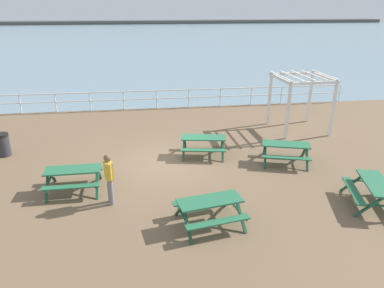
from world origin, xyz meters
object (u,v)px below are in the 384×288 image
at_px(picnic_table_near_left, 375,188).
at_px(picnic_table_near_right, 210,206).
at_px(picnic_table_mid_centre, 203,141).
at_px(picnic_table_far_right, 286,148).
at_px(picnic_table_far_left, 73,174).
at_px(litter_bin, 3,145).
at_px(lattice_pergola, 301,90).
at_px(visitor, 109,176).

relative_size(picnic_table_near_left, picnic_table_near_right, 1.04).
height_order(picnic_table_mid_centre, picnic_table_far_right, same).
distance_m(picnic_table_near_left, picnic_table_far_left, 9.61).
xyz_separation_m(picnic_table_near_right, litter_bin, (-7.48, 5.93, -0.10)).
bearing_deg(lattice_pergola, picnic_table_near_left, -97.07).
distance_m(picnic_table_mid_centre, litter_bin, 8.17).
distance_m(picnic_table_mid_centre, lattice_pergola, 5.85).
bearing_deg(lattice_pergola, picnic_table_near_right, -130.64).
distance_m(picnic_table_far_right, lattice_pergola, 4.40).
bearing_deg(lattice_pergola, picnic_table_mid_centre, -157.16).
bearing_deg(lattice_pergola, visitor, -148.47).
bearing_deg(litter_bin, picnic_table_far_right, -10.92).
relative_size(picnic_table_near_left, picnic_table_far_right, 0.99).
xyz_separation_m(picnic_table_far_right, litter_bin, (-11.17, 2.16, -0.10)).
relative_size(picnic_table_near_right, visitor, 1.23).
height_order(picnic_table_near_left, picnic_table_mid_centre, same).
bearing_deg(picnic_table_far_right, picnic_table_near_left, -49.28).
relative_size(picnic_table_far_right, lattice_pergola, 0.80).
bearing_deg(picnic_table_far_left, picnic_table_near_left, -14.14).
bearing_deg(picnic_table_far_left, lattice_pergola, 25.34).
bearing_deg(picnic_table_near_left, picnic_table_far_left, 92.04).
bearing_deg(lattice_pergola, litter_bin, -176.43).
xyz_separation_m(picnic_table_near_left, picnic_table_near_right, (-5.23, -0.33, 0.00)).
height_order(picnic_table_near_left, picnic_table_near_right, same).
xyz_separation_m(picnic_table_far_right, visitor, (-6.55, -2.25, 0.36)).
xyz_separation_m(picnic_table_far_left, lattice_pergola, (9.89, 4.85, 1.41)).
bearing_deg(picnic_table_near_right, lattice_pergola, 41.52).
bearing_deg(picnic_table_near_right, picnic_table_near_left, -6.94).
height_order(picnic_table_far_right, lattice_pergola, lattice_pergola).
xyz_separation_m(picnic_table_near_left, visitor, (-8.08, 1.19, 0.36)).
relative_size(picnic_table_near_left, litter_bin, 2.25).
bearing_deg(picnic_table_far_left, litter_bin, 133.95).
relative_size(picnic_table_mid_centre, visitor, 1.23).
height_order(picnic_table_mid_centre, litter_bin, litter_bin).
distance_m(picnic_table_near_right, picnic_table_mid_centre, 4.99).
distance_m(picnic_table_far_left, litter_bin, 4.76).
bearing_deg(picnic_table_near_left, lattice_pergola, 11.08).
bearing_deg(picnic_table_near_left, litter_bin, 81.60).
height_order(picnic_table_near_right, lattice_pergola, lattice_pergola).
relative_size(picnic_table_mid_centre, picnic_table_far_left, 1.12).
bearing_deg(litter_bin, picnic_table_far_left, -45.26).
bearing_deg(picnic_table_far_right, litter_bin, -174.16).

